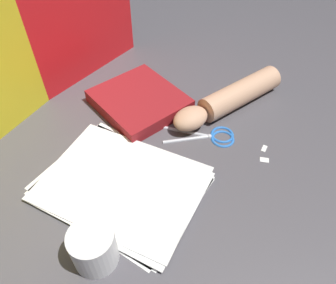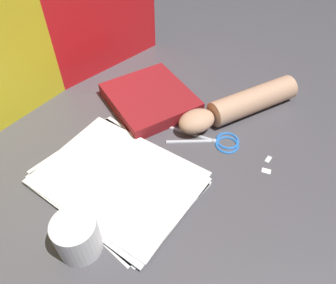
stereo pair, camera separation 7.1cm
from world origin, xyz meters
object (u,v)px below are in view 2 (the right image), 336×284
object	(u,v)px
hand_forearm	(241,105)
mug	(77,236)
paper_stack	(118,179)
book_closed	(150,99)
scissors	(217,140)

from	to	relation	value
hand_forearm	mug	size ratio (longest dim) A/B	4.15
paper_stack	hand_forearm	size ratio (longest dim) A/B	1.03
book_closed	hand_forearm	size ratio (longest dim) A/B	0.81
hand_forearm	mug	distance (m)	0.51
mug	book_closed	bearing A→B (deg)	23.96
paper_stack	hand_forearm	bearing A→B (deg)	-14.70
paper_stack	hand_forearm	world-z (taller)	hand_forearm
mug	hand_forearm	bearing A→B (deg)	-4.06
hand_forearm	mug	world-z (taller)	mug
book_closed	mug	bearing A→B (deg)	-156.04
paper_stack	scissors	bearing A→B (deg)	-23.57
scissors	hand_forearm	bearing A→B (deg)	4.40
paper_stack	book_closed	world-z (taller)	book_closed
scissors	mug	bearing A→B (deg)	173.32
scissors	hand_forearm	xyz separation A→B (m)	(0.12, 0.01, 0.03)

